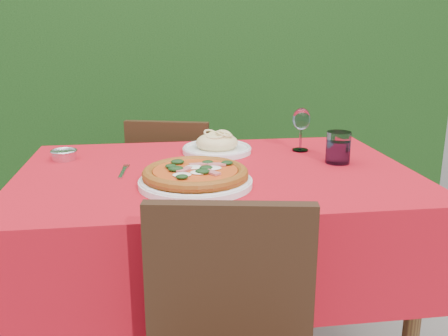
{
  "coord_description": "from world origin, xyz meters",
  "views": [
    {
      "loc": [
        -0.19,
        -1.54,
        1.19
      ],
      "look_at": [
        0.02,
        -0.05,
        0.77
      ],
      "focal_mm": 40.0,
      "sensor_mm": 36.0,
      "label": 1
    }
  ],
  "objects": [
    {
      "name": "water_glass",
      "position": [
        0.42,
        0.03,
        0.8
      ],
      "size": [
        0.08,
        0.08,
        0.11
      ],
      "color": "silver",
      "rests_on": "dining_table"
    },
    {
      "name": "chair_far",
      "position": [
        -0.12,
        0.65,
        0.46
      ],
      "size": [
        0.45,
        0.45,
        0.81
      ],
      "rotation": [
        0.0,
        0.0,
        2.88
      ],
      "color": "black",
      "rests_on": "ground"
    },
    {
      "name": "pasta_plate",
      "position": [
        0.03,
        0.23,
        0.77
      ],
      "size": [
        0.25,
        0.25,
        0.07
      ],
      "rotation": [
        0.0,
        0.0,
        -0.32
      ],
      "color": "white",
      "rests_on": "dining_table"
    },
    {
      "name": "wine_glass",
      "position": [
        0.34,
        0.21,
        0.86
      ],
      "size": [
        0.07,
        0.07,
        0.16
      ],
      "color": "silver",
      "rests_on": "dining_table"
    },
    {
      "name": "hedge",
      "position": [
        0.0,
        1.55,
        0.92
      ],
      "size": [
        3.2,
        0.55,
        1.78
      ],
      "color": "black",
      "rests_on": "ground"
    },
    {
      "name": "dining_table",
      "position": [
        0.0,
        0.0,
        0.6
      ],
      "size": [
        1.26,
        0.86,
        0.75
      ],
      "color": "#4B3318",
      "rests_on": "ground"
    },
    {
      "name": "steel_ramekin",
      "position": [
        -0.51,
        0.2,
        0.76
      ],
      "size": [
        0.08,
        0.08,
        0.03
      ],
      "primitive_type": "cylinder",
      "color": "silver",
      "rests_on": "dining_table"
    },
    {
      "name": "fork",
      "position": [
        -0.3,
        0.0,
        0.75
      ],
      "size": [
        0.04,
        0.17,
        0.0
      ],
      "primitive_type": "cube",
      "rotation": [
        0.0,
        0.0,
        -0.09
      ],
      "color": "silver",
      "rests_on": "dining_table"
    },
    {
      "name": "pizza_plate",
      "position": [
        -0.08,
        -0.16,
        0.78
      ],
      "size": [
        0.38,
        0.38,
        0.06
      ],
      "rotation": [
        0.0,
        0.0,
        -0.3
      ],
      "color": "white",
      "rests_on": "dining_table"
    }
  ]
}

